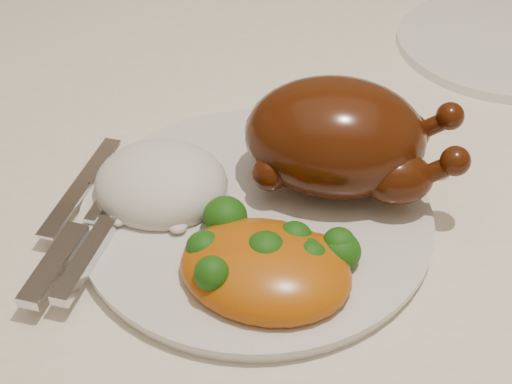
{
  "coord_description": "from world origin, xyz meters",
  "views": [
    {
      "loc": [
        -0.04,
        -0.55,
        1.18
      ],
      "look_at": [
        -0.05,
        -0.11,
        0.8
      ],
      "focal_mm": 50.0,
      "sensor_mm": 36.0,
      "label": 1
    }
  ],
  "objects_px": {
    "roast_chicken": "(340,138)",
    "dinner_plate": "(256,216)",
    "dining_table": "(308,220)",
    "side_plate": "(503,44)"
  },
  "relations": [
    {
      "from": "dining_table",
      "to": "roast_chicken",
      "type": "relative_size",
      "value": 8.35
    },
    {
      "from": "dining_table",
      "to": "side_plate",
      "type": "xyz_separation_m",
      "value": [
        0.22,
        0.19,
        0.11
      ]
    },
    {
      "from": "dinner_plate",
      "to": "side_plate",
      "type": "height_order",
      "value": "dinner_plate"
    },
    {
      "from": "dinner_plate",
      "to": "side_plate",
      "type": "xyz_separation_m",
      "value": [
        0.28,
        0.3,
        -0.0
      ]
    },
    {
      "from": "dining_table",
      "to": "dinner_plate",
      "type": "height_order",
      "value": "dinner_plate"
    },
    {
      "from": "roast_chicken",
      "to": "side_plate",
      "type": "bearing_deg",
      "value": 57.84
    },
    {
      "from": "roast_chicken",
      "to": "dinner_plate",
      "type": "bearing_deg",
      "value": -143.24
    },
    {
      "from": "dining_table",
      "to": "roast_chicken",
      "type": "distance_m",
      "value": 0.18
    },
    {
      "from": "side_plate",
      "to": "roast_chicken",
      "type": "height_order",
      "value": "roast_chicken"
    },
    {
      "from": "dining_table",
      "to": "roast_chicken",
      "type": "height_order",
      "value": "roast_chicken"
    }
  ]
}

